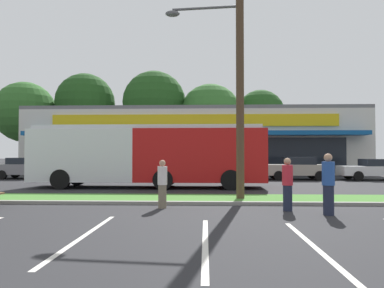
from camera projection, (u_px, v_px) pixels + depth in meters
The scene contains 20 objects.
grass_median at pixel (159, 199), 13.94m from camera, with size 56.00×2.20×0.12m, color #427A2D.
curb_lip at pixel (154, 203), 12.72m from camera, with size 56.00×0.24×0.12m, color gray.
parking_stripe_1 at pixel (84, 236), 7.89m from camera, with size 0.12×4.80×0.01m, color silver.
parking_stripe_2 at pixel (205, 242), 7.32m from camera, with size 0.12×4.80×0.01m, color silver.
parking_stripe_3 at pixel (316, 248), 6.89m from camera, with size 0.12×4.80×0.01m, color silver.
storefront_building at pixel (196, 142), 35.87m from camera, with size 29.69×13.16×5.84m.
tree_far_left at pixel (25, 112), 44.59m from camera, with size 7.41×7.41×10.58m.
tree_left at pixel (85, 103), 45.25m from camera, with size 7.32×7.32×11.76m.
tree_mid_left at pixel (154, 103), 44.69m from camera, with size 7.74×7.74×11.95m.
tree_mid at pixel (210, 115), 44.45m from camera, with size 7.68×7.68×10.31m.
tree_mid_right at pixel (260, 114), 45.68m from camera, with size 6.06×6.06×9.81m.
utility_pole at pixel (236, 56), 13.73m from camera, with size 3.05×2.40×10.27m.
city_bus at pixel (149, 154), 19.13m from camera, with size 12.19×2.74×3.25m.
car_1 at pixel (296, 168), 24.82m from camera, with size 4.33×1.98×1.54m.
car_2 at pixel (93, 168), 24.86m from camera, with size 4.59×1.99×1.48m.
car_3 at pixel (28, 168), 25.71m from camera, with size 4.46×1.94×1.49m.
car_5 at pixel (376, 169), 24.41m from camera, with size 4.67×1.86×1.42m.
pedestrian_near_bench at pixel (162, 184), 11.94m from camera, with size 0.32×0.32×1.58m.
pedestrian_mid at pixel (288, 184), 11.37m from camera, with size 0.33×0.33×1.66m.
pedestrian_far at pixel (328, 184), 10.59m from camera, with size 0.36×0.36×1.80m.
Camera 1 is at (1.80, 0.07, 1.81)m, focal length 33.90 mm.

